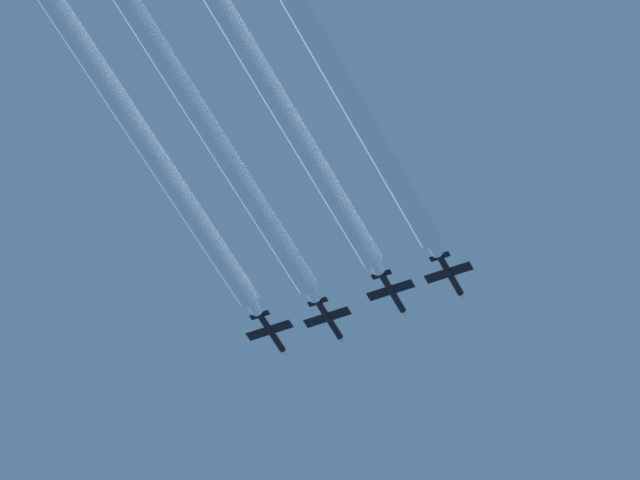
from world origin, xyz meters
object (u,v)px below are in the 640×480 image
object	(u,v)px
jet_center	(392,293)
jet_inner_right	(450,275)
jet_far_left	(272,333)
jet_inner_left	(329,320)

from	to	relation	value
jet_center	jet_inner_right	distance (m)	9.41
jet_far_left	jet_inner_left	bearing A→B (deg)	4.50
jet_far_left	jet_inner_right	bearing A→B (deg)	-0.49
jet_inner_right	jet_center	bearing A→B (deg)	179.09
jet_inner_left	jet_center	distance (m)	10.80
jet_inner_right	jet_inner_left	bearing A→B (deg)	177.21
jet_inner_left	jet_inner_right	distance (m)	20.19
jet_center	jet_inner_right	world-z (taller)	jet_center
jet_inner_left	jet_center	xyz separation A→B (m)	(10.75, -0.83, 0.56)
jet_far_left	jet_center	xyz separation A→B (m)	(20.05, -0.10, 0.22)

